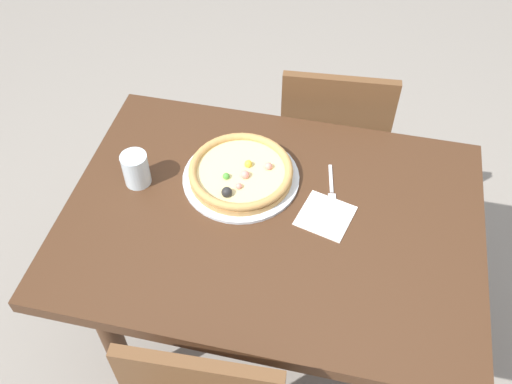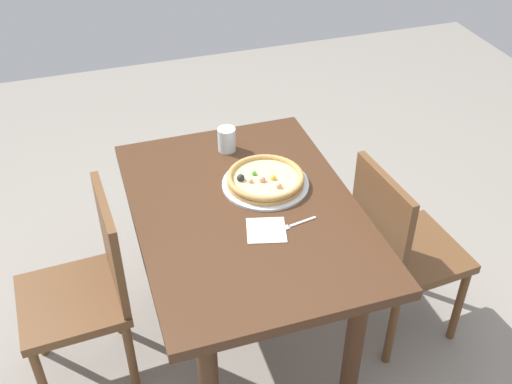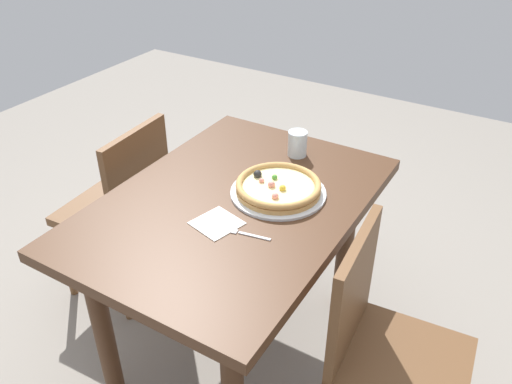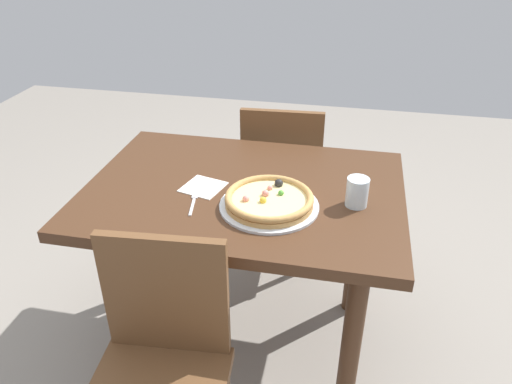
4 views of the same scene
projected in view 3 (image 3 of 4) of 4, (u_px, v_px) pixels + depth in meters
ground_plane at (238, 346)px, 2.26m from camera, size 6.00×6.00×0.00m
dining_table at (234, 227)px, 1.91m from camera, size 1.17×0.83×0.76m
chair_near at (383, 348)px, 1.65m from camera, size 0.43×0.43×0.87m
chair_far at (122, 206)px, 2.31m from camera, size 0.42×0.42×0.87m
plate at (278, 192)px, 1.88m from camera, size 0.34×0.34×0.01m
pizza at (278, 187)px, 1.87m from camera, size 0.31×0.31×0.05m
fork at (242, 233)px, 1.68m from camera, size 0.04×0.17×0.00m
drinking_glass at (297, 144)px, 2.10m from camera, size 0.08×0.08×0.10m
napkin at (217, 223)px, 1.73m from camera, size 0.17×0.17×0.00m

